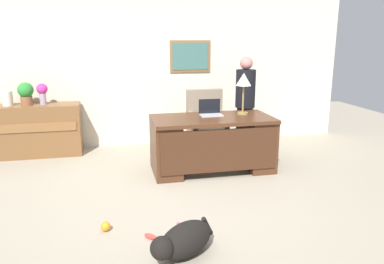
{
  "coord_description": "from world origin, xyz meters",
  "views": [
    {
      "loc": [
        -0.74,
        -4.06,
        1.87
      ],
      "look_at": [
        0.21,
        0.3,
        0.75
      ],
      "focal_mm": 35.28,
      "sensor_mm": 36.0,
      "label": 1
    }
  ],
  "objects": [
    {
      "name": "ground_plane",
      "position": [
        0.0,
        0.0,
        0.0
      ],
      "size": [
        12.0,
        12.0,
        0.0
      ],
      "primitive_type": "plane",
      "color": "#9E937F"
    },
    {
      "name": "back_wall",
      "position": [
        0.0,
        2.6,
        1.35
      ],
      "size": [
        7.0,
        0.16,
        2.7
      ],
      "color": "beige",
      "rests_on": "ground_plane"
    },
    {
      "name": "desk",
      "position": [
        0.65,
        0.93,
        0.42
      ],
      "size": [
        1.7,
        0.85,
        0.78
      ],
      "color": "#4C2B19",
      "rests_on": "ground_plane"
    },
    {
      "name": "credenza",
      "position": [
        -1.99,
        2.25,
        0.42
      ],
      "size": [
        1.52,
        0.5,
        0.83
      ],
      "color": "brown",
      "rests_on": "ground_plane"
    },
    {
      "name": "armchair",
      "position": [
        0.8,
        1.84,
        0.47
      ],
      "size": [
        0.6,
        0.59,
        1.03
      ],
      "color": "gray",
      "rests_on": "ground_plane"
    },
    {
      "name": "person_standing",
      "position": [
        1.43,
        1.75,
        0.81
      ],
      "size": [
        0.32,
        0.32,
        1.58
      ],
      "color": "#262323",
      "rests_on": "ground_plane"
    },
    {
      "name": "dog_lying",
      "position": [
        -0.18,
        -1.16,
        0.16
      ],
      "size": [
        0.65,
        0.57,
        0.3
      ],
      "color": "black",
      "rests_on": "ground_plane"
    },
    {
      "name": "laptop",
      "position": [
        0.67,
        1.12,
        0.84
      ],
      "size": [
        0.32,
        0.22,
        0.23
      ],
      "color": "#B2B5BA",
      "rests_on": "desk"
    },
    {
      "name": "desk_lamp",
      "position": [
        1.15,
        1.1,
        1.25
      ],
      "size": [
        0.22,
        0.22,
        0.6
      ],
      "color": "#9E8447",
      "rests_on": "desk"
    },
    {
      "name": "vase_with_flowers",
      "position": [
        -1.79,
        2.25,
        1.04
      ],
      "size": [
        0.17,
        0.17,
        0.34
      ],
      "color": "#A396AF",
      "rests_on": "credenza"
    },
    {
      "name": "vase_empty",
      "position": [
        -2.31,
        2.25,
        0.95
      ],
      "size": [
        0.16,
        0.16,
        0.23
      ],
      "primitive_type": "cylinder",
      "color": "silver",
      "rests_on": "credenza"
    },
    {
      "name": "potted_plant",
      "position": [
        -2.03,
        2.25,
        1.03
      ],
      "size": [
        0.24,
        0.24,
        0.36
      ],
      "color": "brown",
      "rests_on": "credenza"
    },
    {
      "name": "dog_toy_ball",
      "position": [
        -0.85,
        -0.55,
        0.05
      ],
      "size": [
        0.1,
        0.1,
        0.1
      ],
      "primitive_type": "sphere",
      "color": "orange",
      "rests_on": "ground_plane"
    },
    {
      "name": "dog_toy_bone",
      "position": [
        -0.12,
        -0.67,
        0.03
      ],
      "size": [
        0.07,
        0.17,
        0.05
      ],
      "primitive_type": "ellipsoid",
      "rotation": [
        0.0,
        0.0,
        1.71
      ],
      "color": "#D8338C",
      "rests_on": "ground_plane"
    },
    {
      "name": "dog_toy_plush",
      "position": [
        -0.43,
        -0.8,
        0.03
      ],
      "size": [
        0.14,
        0.13,
        0.05
      ],
      "primitive_type": "ellipsoid",
      "rotation": [
        0.0,
        0.0,
        5.54
      ],
      "color": "#E53F33",
      "rests_on": "ground_plane"
    }
  ]
}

